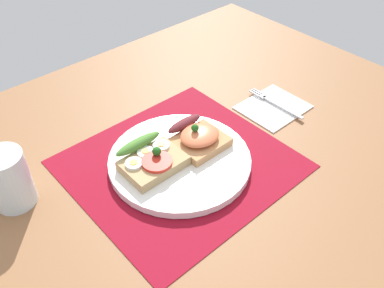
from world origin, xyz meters
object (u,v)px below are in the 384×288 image
sandwich_salmon (198,137)px  fork (274,103)px  plate (180,160)px  sandwich_egg_tomato (151,159)px  napkin (272,106)px  drinking_glass (9,179)px

sandwich_salmon → fork: size_ratio=0.68×
plate → fork: size_ratio=1.83×
fork → sandwich_egg_tomato: bearing=177.6°
napkin → drinking_glass: 53.79cm
napkin → drinking_glass: size_ratio=1.33×
plate → sandwich_egg_tomato: bearing=160.5°
plate → sandwich_egg_tomato: (-5.04, 1.78, 2.18)cm
plate → sandwich_egg_tomato: sandwich_egg_tomato is taller
sandwich_salmon → drinking_glass: size_ratio=0.95×
plate → napkin: 26.40cm
sandwich_salmon → napkin: size_ratio=0.71×
sandwich_egg_tomato → napkin: (31.43, -1.54, -2.89)cm
sandwich_salmon → fork: (22.23, -0.21, -2.70)cm
sandwich_salmon → fork: sandwich_salmon is taller
sandwich_salmon → drinking_glass: bearing=160.7°
drinking_glass → napkin: bearing=-12.2°
plate → drinking_glass: bearing=156.1°
plate → napkin: (26.39, 0.24, -0.71)cm
drinking_glass → fork: bearing=-11.8°
sandwich_egg_tomato → sandwich_salmon: (10.02, -1.12, 0.27)cm
napkin → fork: (0.82, 0.21, 0.46)cm
fork → drinking_glass: 54.51cm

